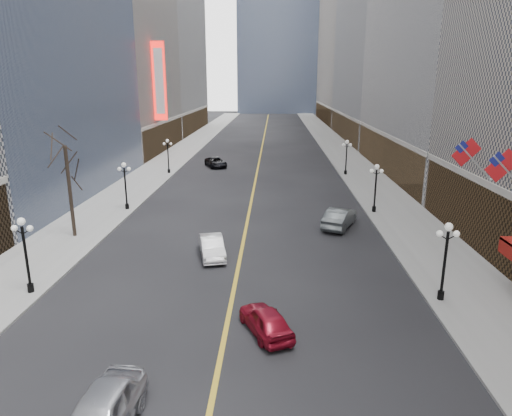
# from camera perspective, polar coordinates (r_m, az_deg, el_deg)

# --- Properties ---
(sidewalk_east) EXTENTS (6.00, 230.00, 0.15)m
(sidewalk_east) POSITION_cam_1_polar(r_m,az_deg,el_deg) (65.96, 12.50, 4.76)
(sidewalk_east) COLOR gray
(sidewalk_east) RESTS_ON ground
(sidewalk_west) EXTENTS (6.00, 230.00, 0.15)m
(sidewalk_west) POSITION_cam_1_polar(r_m,az_deg,el_deg) (66.94, -11.90, 4.94)
(sidewalk_west) COLOR gray
(sidewalk_west) RESTS_ON ground
(lane_line) EXTENTS (0.25, 200.00, 0.02)m
(lane_line) POSITION_cam_1_polar(r_m,az_deg,el_deg) (74.82, 0.49, 6.32)
(lane_line) COLOR gold
(lane_line) RESTS_ON ground
(bldg_east_c) EXTENTS (26.60, 40.60, 48.80)m
(bldg_east_c) POSITION_cam_1_polar(r_m,az_deg,el_deg) (104.26, 18.96, 21.48)
(bldg_east_c) COLOR #9A9B9D
(bldg_east_c) RESTS_ON ground
(bldg_east_d) EXTENTS (26.60, 46.60, 62.80)m
(bldg_east_d) POSITION_cam_1_polar(r_m,az_deg,el_deg) (146.71, 14.23, 22.62)
(bldg_east_d) COLOR #A69A89
(bldg_east_d) RESTS_ON ground
(streetlamp_east_1) EXTENTS (1.26, 0.44, 4.52)m
(streetlamp_east_1) POSITION_cam_1_polar(r_m,az_deg,el_deg) (27.20, 22.63, -5.28)
(streetlamp_east_1) COLOR black
(streetlamp_east_1) RESTS_ON sidewalk_east
(streetlamp_east_2) EXTENTS (1.26, 0.44, 4.52)m
(streetlamp_east_2) POSITION_cam_1_polar(r_m,az_deg,el_deg) (43.83, 14.75, 3.04)
(streetlamp_east_2) COLOR black
(streetlamp_east_2) RESTS_ON sidewalk_east
(streetlamp_east_3) EXTENTS (1.26, 0.44, 4.52)m
(streetlamp_east_3) POSITION_cam_1_polar(r_m,az_deg,el_deg) (61.24, 11.25, 6.70)
(streetlamp_east_3) COLOR black
(streetlamp_east_3) RESTS_ON sidewalk_east
(streetlamp_west_1) EXTENTS (1.26, 0.44, 4.52)m
(streetlamp_west_1) POSITION_cam_1_polar(r_m,az_deg,el_deg) (29.15, -26.93, -4.42)
(streetlamp_west_1) COLOR black
(streetlamp_west_1) RESTS_ON sidewalk_west
(streetlamp_west_2) EXTENTS (1.26, 0.44, 4.52)m
(streetlamp_west_2) POSITION_cam_1_polar(r_m,az_deg,el_deg) (45.07, -16.05, 3.28)
(streetlamp_west_2) COLOR black
(streetlamp_west_2) RESTS_ON sidewalk_west
(streetlamp_west_3) EXTENTS (1.26, 0.44, 4.52)m
(streetlamp_west_3) POSITION_cam_1_polar(r_m,az_deg,el_deg) (62.13, -10.95, 6.84)
(streetlamp_west_3) COLOR black
(streetlamp_west_3) RESTS_ON sidewalk_west
(flag_4) EXTENTS (2.87, 0.12, 2.87)m
(flag_4) POSITION_cam_1_polar(r_m,az_deg,el_deg) (29.28, 28.68, 4.35)
(flag_4) COLOR #B2B2B7
(flag_4) RESTS_ON ground
(flag_5) EXTENTS (2.87, 0.12, 2.87)m
(flag_5) POSITION_cam_1_polar(r_m,az_deg,el_deg) (33.77, 25.03, 6.05)
(flag_5) COLOR #B2B2B7
(flag_5) RESTS_ON ground
(theatre_marquee) EXTENTS (2.00, 0.55, 12.00)m
(theatre_marquee) POSITION_cam_1_polar(r_m,az_deg,el_deg) (76.02, -11.99, 15.22)
(theatre_marquee) COLOR red
(theatre_marquee) RESTS_ON ground
(tree_west_far) EXTENTS (3.60, 3.60, 7.92)m
(tree_west_far) POSITION_cam_1_polar(r_m,az_deg,el_deg) (37.78, -22.61, 5.57)
(tree_west_far) COLOR #2D231C
(tree_west_far) RESTS_ON sidewalk_west
(car_nb_near) EXTENTS (2.42, 5.16, 1.71)m
(car_nb_near) POSITION_cam_1_polar(r_m,az_deg,el_deg) (18.15, -18.92, -23.37)
(car_nb_near) COLOR #B1B2B9
(car_nb_near) RESTS_ON ground
(car_nb_mid) EXTENTS (2.53, 4.67, 1.46)m
(car_nb_mid) POSITION_cam_1_polar(r_m,az_deg,el_deg) (32.48, -5.52, -4.85)
(car_nb_mid) COLOR silver
(car_nb_mid) RESTS_ON ground
(car_nb_far) EXTENTS (4.12, 5.53, 1.40)m
(car_nb_far) POSITION_cam_1_polar(r_m,az_deg,el_deg) (66.69, -5.04, 5.72)
(car_nb_far) COLOR black
(car_nb_far) RESTS_ON ground
(car_sb_mid) EXTENTS (3.16, 4.34, 1.37)m
(car_sb_mid) POSITION_cam_1_polar(r_m,az_deg,el_deg) (23.07, 1.23, -13.86)
(car_sb_mid) COLOR maroon
(car_sb_mid) RESTS_ON ground
(car_sb_far) EXTENTS (3.65, 5.45, 1.70)m
(car_sb_far) POSITION_cam_1_polar(r_m,az_deg,el_deg) (39.36, 10.41, -1.19)
(car_sb_far) COLOR #4A4F51
(car_sb_far) RESTS_ON ground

